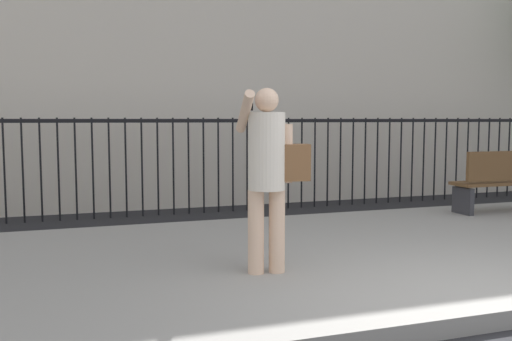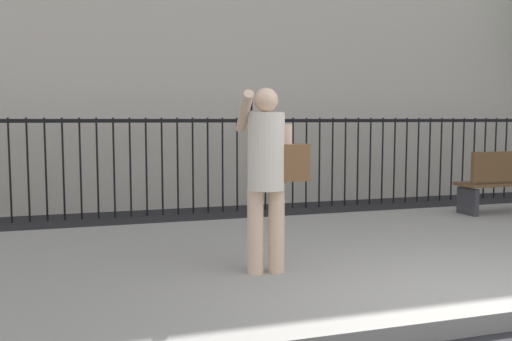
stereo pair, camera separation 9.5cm
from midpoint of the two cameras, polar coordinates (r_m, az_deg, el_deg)
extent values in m
plane|color=black|center=(4.72, 24.54, -14.74)|extent=(60.00, 60.00, 0.00)
cube|color=gray|center=(6.42, 11.10, -8.38)|extent=(28.00, 4.40, 0.15)
cube|color=black|center=(9.64, 0.54, 5.09)|extent=(12.00, 0.04, 0.06)
cylinder|color=black|center=(9.23, -23.48, -0.01)|extent=(0.03, 0.03, 1.60)
cylinder|color=black|center=(9.21, -21.90, 0.03)|extent=(0.03, 0.03, 1.60)
cylinder|color=black|center=(9.19, -20.31, 0.08)|extent=(0.03, 0.03, 1.60)
cylinder|color=black|center=(9.19, -18.72, 0.12)|extent=(0.03, 0.03, 1.60)
cylinder|color=black|center=(9.19, -17.13, 0.16)|extent=(0.03, 0.03, 1.60)
cylinder|color=black|center=(9.19, -15.54, 0.21)|extent=(0.03, 0.03, 1.60)
cylinder|color=black|center=(9.21, -13.95, 0.25)|extent=(0.03, 0.03, 1.60)
cylinder|color=black|center=(9.23, -12.37, 0.30)|extent=(0.03, 0.03, 1.60)
cylinder|color=black|center=(9.25, -10.79, 0.34)|extent=(0.03, 0.03, 1.60)
cylinder|color=black|center=(9.29, -9.23, 0.38)|extent=(0.03, 0.03, 1.60)
cylinder|color=black|center=(9.33, -7.68, 0.43)|extent=(0.03, 0.03, 1.60)
cylinder|color=black|center=(9.38, -6.15, 0.47)|extent=(0.03, 0.03, 1.60)
cylinder|color=black|center=(9.43, -4.63, 0.51)|extent=(0.03, 0.03, 1.60)
cylinder|color=black|center=(9.49, -3.13, 0.55)|extent=(0.03, 0.03, 1.60)
cylinder|color=black|center=(9.56, -1.65, 0.59)|extent=(0.03, 0.03, 1.60)
cylinder|color=black|center=(9.64, -0.19, 0.62)|extent=(0.03, 0.03, 1.60)
cylinder|color=black|center=(9.72, 1.25, 0.66)|extent=(0.03, 0.03, 1.60)
cylinder|color=black|center=(9.80, 2.66, 0.70)|extent=(0.03, 0.03, 1.60)
cylinder|color=black|center=(9.89, 4.04, 0.73)|extent=(0.03, 0.03, 1.60)
cylinder|color=black|center=(9.99, 5.40, 0.77)|extent=(0.03, 0.03, 1.60)
cylinder|color=black|center=(10.09, 6.73, 0.80)|extent=(0.03, 0.03, 1.60)
cylinder|color=black|center=(10.20, 8.04, 0.83)|extent=(0.03, 0.03, 1.60)
cylinder|color=black|center=(10.32, 9.31, 0.86)|extent=(0.03, 0.03, 1.60)
cylinder|color=black|center=(10.44, 10.56, 0.89)|extent=(0.03, 0.03, 1.60)
cylinder|color=black|center=(10.56, 11.78, 0.92)|extent=(0.03, 0.03, 1.60)
cylinder|color=black|center=(10.69, 12.97, 0.95)|extent=(0.03, 0.03, 1.60)
cylinder|color=black|center=(10.82, 14.13, 0.97)|extent=(0.03, 0.03, 1.60)
cylinder|color=black|center=(10.96, 15.27, 1.00)|extent=(0.03, 0.03, 1.60)
cylinder|color=black|center=(11.10, 16.37, 1.02)|extent=(0.03, 0.03, 1.60)
cylinder|color=black|center=(11.24, 17.45, 1.04)|extent=(0.03, 0.03, 1.60)
cylinder|color=black|center=(11.39, 18.50, 1.07)|extent=(0.03, 0.03, 1.60)
cylinder|color=black|center=(11.55, 19.52, 1.09)|extent=(0.03, 0.03, 1.60)
cylinder|color=black|center=(11.70, 20.51, 1.11)|extent=(0.03, 0.03, 1.60)
cylinder|color=black|center=(11.86, 21.48, 1.13)|extent=(0.03, 0.03, 1.60)
cylinder|color=black|center=(12.03, 22.42, 1.15)|extent=(0.03, 0.03, 1.60)
cylinder|color=black|center=(12.19, 23.34, 1.17)|extent=(0.03, 0.03, 1.60)
cylinder|color=black|center=(12.36, 24.23, 1.18)|extent=(0.03, 0.03, 1.60)
cylinder|color=beige|center=(5.20, 0.46, -6.26)|extent=(0.15, 0.15, 0.78)
cylinder|color=beige|center=(5.24, 2.61, -6.17)|extent=(0.15, 0.15, 0.78)
cylinder|color=silver|center=(5.12, 1.56, 1.97)|extent=(0.38, 0.38, 0.71)
sphere|color=beige|center=(5.12, 1.58, 7.18)|extent=(0.22, 0.22, 0.22)
cylinder|color=beige|center=(5.07, -0.64, 5.97)|extent=(0.15, 0.50, 0.38)
cylinder|color=beige|center=(5.17, 3.73, 1.75)|extent=(0.09, 0.09, 0.54)
cube|color=black|center=(5.14, -0.22, 6.95)|extent=(0.07, 0.02, 0.15)
cube|color=brown|center=(5.19, 4.36, 0.82)|extent=(0.30, 0.19, 0.34)
cube|color=brown|center=(9.42, 24.38, -1.17)|extent=(1.60, 0.45, 0.05)
cube|color=#333338|center=(8.99, 21.01, -2.94)|extent=(0.08, 0.41, 0.40)
camera|label=1|loc=(0.05, -89.50, 0.05)|focal=39.34mm
camera|label=2|loc=(0.05, 90.50, -0.05)|focal=39.34mm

